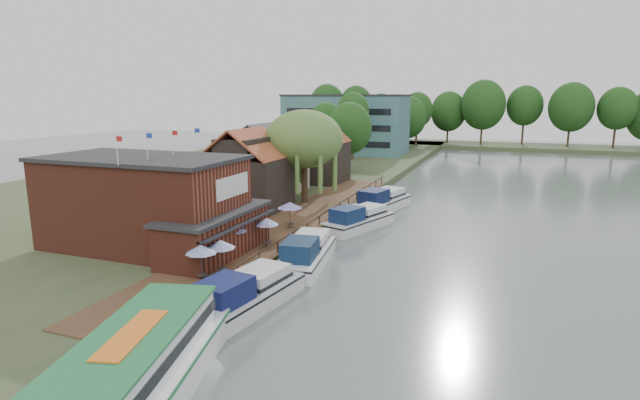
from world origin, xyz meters
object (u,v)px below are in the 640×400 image
(hotel_block, at_px, (346,124))
(cruiser_2, at_px, (359,217))
(pub, at_px, (164,204))
(cruiser_1, at_px, (306,249))
(tour_boat, at_px, (126,380))
(cottage_b, at_px, (265,158))
(umbrella_4, at_px, (290,215))
(cruiser_3, at_px, (382,198))
(cottage_a, at_px, (247,169))
(willow, at_px, (304,157))
(umbrella_0, at_px, (202,263))
(swan, at_px, (217,342))
(cruiser_0, at_px, (245,290))
(umbrella_2, at_px, (234,240))
(umbrella_1, at_px, (221,257))
(umbrella_3, at_px, (267,233))
(cottage_c, at_px, (320,152))

(hotel_block, height_order, cruiser_2, hotel_block)
(cruiser_2, bearing_deg, pub, -108.12)
(cruiser_1, height_order, tour_boat, tour_boat)
(cottage_b, bearing_deg, tour_boat, -70.31)
(umbrella_4, relative_size, cruiser_3, 0.22)
(hotel_block, relative_size, umbrella_4, 10.69)
(hotel_block, xyz_separation_m, cottage_a, (7.00, -56.00, -1.90))
(hotel_block, xyz_separation_m, tour_boat, (18.99, -87.89, -5.48))
(cottage_b, relative_size, willow, 0.92)
(cottage_b, bearing_deg, pub, -80.91)
(umbrella_0, bearing_deg, swan, -50.70)
(hotel_block, relative_size, cruiser_2, 2.54)
(cruiser_3, bearing_deg, swan, -76.66)
(cottage_a, xyz_separation_m, cruiser_0, (11.33, -20.99, -3.98))
(cruiser_1, bearing_deg, pub, -172.27)
(cruiser_0, relative_size, cruiser_1, 1.01)
(tour_boat, bearing_deg, umbrella_0, 95.45)
(umbrella_2, distance_m, swan, 12.13)
(cruiser_2, bearing_deg, umbrella_0, -83.94)
(pub, relative_size, cottage_a, 2.33)
(umbrella_2, distance_m, tour_boat, 17.91)
(cottage_a, bearing_deg, umbrella_0, -69.06)
(cruiser_2, bearing_deg, hotel_block, 128.25)
(cruiser_2, xyz_separation_m, swan, (-0.24, -25.38, -1.00))
(cruiser_1, relative_size, tour_boat, 0.67)
(umbrella_2, bearing_deg, cottage_b, 111.94)
(cottage_a, relative_size, willow, 0.82)
(umbrella_1, xyz_separation_m, cruiser_0, (3.07, -2.29, -1.01))
(umbrella_0, bearing_deg, cruiser_0, -13.93)
(cottage_a, relative_size, umbrella_3, 3.62)
(umbrella_2, xyz_separation_m, cruiser_2, (5.40, 14.59, -1.07))
(umbrella_1, relative_size, cruiser_2, 0.24)
(umbrella_0, bearing_deg, cottage_b, 109.56)
(cruiser_3, bearing_deg, umbrella_3, -87.15)
(hotel_block, relative_size, cruiser_3, 2.37)
(cruiser_3, bearing_deg, cottage_a, -130.33)
(pub, xyz_separation_m, cruiser_3, (11.50, 23.98, -3.34))
(umbrella_1, xyz_separation_m, cruiser_1, (3.38, 6.75, -1.03))
(cottage_c, height_order, cruiser_2, cottage_c)
(umbrella_0, xyz_separation_m, cruiser_1, (3.95, 8.13, -1.03))
(willow, bearing_deg, umbrella_0, -82.76)
(umbrella_2, relative_size, cruiser_3, 0.22)
(pub, distance_m, cruiser_3, 26.80)
(willow, distance_m, cruiser_2, 10.62)
(cottage_b, xyz_separation_m, umbrella_2, (9.95, -24.71, -2.96))
(umbrella_0, height_order, cruiser_2, umbrella_0)
(umbrella_0, height_order, umbrella_1, same)
(hotel_block, distance_m, cruiser_0, 79.36)
(cottage_b, height_order, umbrella_1, cottage_b)
(umbrella_0, distance_m, umbrella_3, 7.98)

